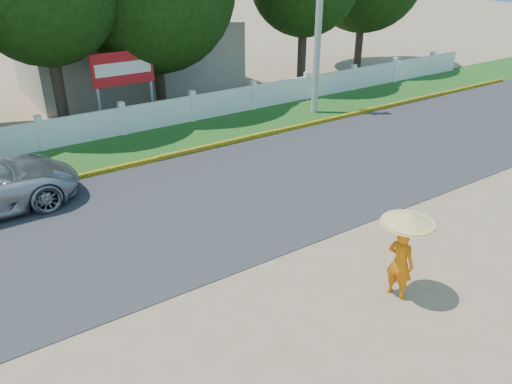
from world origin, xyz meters
TOP-DOWN VIEW (x-y plane):
  - ground at (0.00, 0.00)m, footprint 120.00×120.00m
  - road at (0.00, 4.50)m, footprint 60.00×7.00m
  - grass_verge at (0.00, 9.75)m, footprint 60.00×3.50m
  - curb at (0.00, 8.05)m, footprint 40.00×0.18m
  - fence at (0.00, 11.20)m, footprint 40.00×0.10m
  - building_near at (3.00, 18.00)m, footprint 10.00×6.00m
  - utility_pole at (7.93, 9.32)m, footprint 0.28×0.28m
  - monk_with_parasol at (1.23, -1.49)m, footprint 1.08×1.08m
  - billboard at (0.61, 12.30)m, footprint 2.50×0.13m

SIDE VIEW (x-z plane):
  - ground at x=0.00m, z-range 0.00..0.00m
  - road at x=0.00m, z-range 0.00..0.02m
  - grass_verge at x=0.00m, z-range 0.00..0.03m
  - curb at x=0.00m, z-range 0.00..0.16m
  - fence at x=0.00m, z-range 0.00..1.10m
  - monk_with_parasol at x=1.23m, z-range 0.30..2.27m
  - building_near at x=3.00m, z-range 0.00..3.20m
  - billboard at x=0.61m, z-range 0.67..3.62m
  - utility_pole at x=7.93m, z-range 0.00..7.53m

